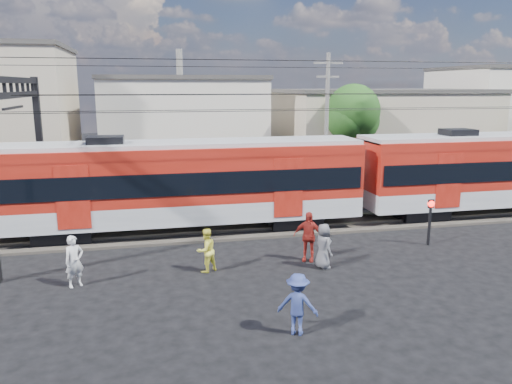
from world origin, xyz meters
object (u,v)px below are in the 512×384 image
(commuter_train, at_px, (187,181))
(pedestrian_a, at_px, (74,261))
(pedestrian_c, at_px, (298,304))
(crossing_signal, at_px, (430,214))

(commuter_train, distance_m, pedestrian_a, 7.04)
(pedestrian_c, relative_size, crossing_signal, 0.87)
(commuter_train, height_order, crossing_signal, commuter_train)
(commuter_train, bearing_deg, pedestrian_a, -127.87)
(commuter_train, xyz_separation_m, crossing_signal, (9.70, -3.95, -1.04))
(commuter_train, height_order, pedestrian_c, commuter_train)
(pedestrian_a, bearing_deg, pedestrian_c, -67.72)
(commuter_train, xyz_separation_m, pedestrian_a, (-4.22, -5.43, -1.52))
(pedestrian_c, xyz_separation_m, crossing_signal, (7.64, 6.19, 0.51))
(commuter_train, relative_size, crossing_signal, 25.66)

